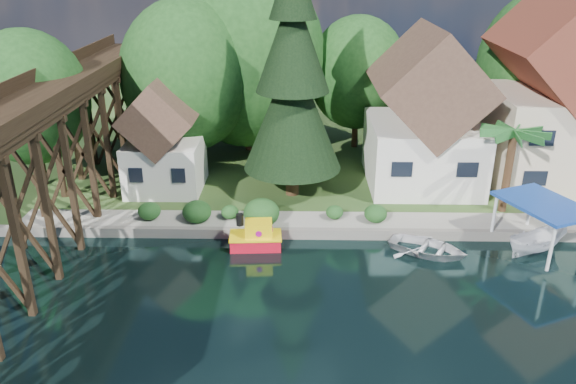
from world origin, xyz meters
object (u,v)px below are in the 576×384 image
Objects in this scene: palm_tree at (514,136)px; boat_canopy at (539,231)px; house_center at (556,101)px; shed at (164,143)px; conifer at (293,82)px; tugboat at (256,237)px; boat_white_a at (428,246)px; house_left at (425,120)px; trestle_bridge at (26,170)px.

palm_tree reaches higher than boat_canopy.
shed is (-27.00, -2.00, -2.59)m from house_center.
house_center is 11.95m from boat_canopy.
boat_canopy is at bearing -26.79° from conifer.
house_center reaches higher than tugboat.
tugboat is 9.84m from boat_white_a.
boat_canopy is (16.01, -0.32, 0.70)m from tugboat.
shed is 22.69m from palm_tree.
palm_tree reaches higher than boat_white_a.
conifer reaches higher than boat_white_a.
house_left is 9.10m from house_center.
conifer is at bearing 153.21° from boat_canopy.
shed is 0.49× the size of conifer.
boat_canopy is at bearing -84.23° from palm_tree.
tugboat reaches higher than boat_white_a.
shed is 24.31m from boat_canopy.
conifer is (-18.18, -2.91, 1.80)m from house_center.
house_center is 1.77× the size of shed.
shed is at bearing 160.73° from boat_canopy.
palm_tree is 1.31× the size of boat_white_a.
house_left reaches higher than shed.
conifer reaches higher than house_left.
conifer is 17.13m from boat_canopy.
house_left is at bearing 131.76° from palm_tree.
house_left is 0.69× the size of conifer.
shed reaches higher than palm_tree.
shed is at bearing 61.81° from trestle_bridge.
conifer is at bearing 73.49° from tugboat.
house_center is at bearing 49.31° from palm_tree.
tugboat is at bearing -140.66° from house_left.
house_center reaches higher than trestle_bridge.
tugboat is (-15.54, -4.27, -4.89)m from palm_tree.
house_left is at bearing 19.83° from boat_white_a.
house_left is 0.79× the size of house_center.
house_left reaches higher than boat_canopy.
house_left reaches higher than trestle_bridge.
trestle_bridge is 28.15m from boat_canopy.
trestle_bridge is 25.42m from house_left.
conifer is (8.82, -0.91, 4.39)m from shed.
conifer is 13.20m from boat_white_a.
tugboat is 0.70× the size of boat_white_a.
boat_white_a is 6.25m from boat_canopy.
trestle_bridge is 4.01× the size of house_left.
boat_canopy is (4.83, -9.48, -3.79)m from house_left.
conifer is 10.34m from tugboat.
house_center reaches higher than shed.
shed is at bearing 131.69° from tugboat.
house_left is at bearing 14.73° from conifer.
boat_white_a is at bearing -42.93° from conifer.
shed is 1.78× the size of boat_white_a.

